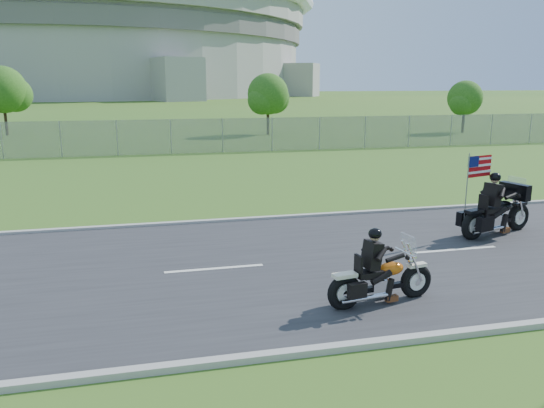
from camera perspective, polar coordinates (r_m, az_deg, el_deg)
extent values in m
plane|color=#2D5A1C|center=(12.35, 3.09, -6.42)|extent=(420.00, 420.00, 0.00)
cube|color=#28282B|center=(12.34, 3.09, -6.34)|extent=(120.00, 8.00, 0.04)
cube|color=#9E9B93|center=(16.09, -0.93, -1.57)|extent=(120.00, 0.18, 0.12)
cube|color=#9E9B93|center=(8.83, 10.67, -14.58)|extent=(120.00, 0.18, 0.12)
cube|color=gray|center=(31.37, -16.33, 6.84)|extent=(60.00, 0.03, 2.00)
cylinder|color=#A3A099|center=(182.03, -19.02, 14.23)|extent=(130.00, 130.00, 20.00)
cylinder|color=#605E5B|center=(182.39, -19.19, 16.42)|extent=(132.00, 132.00, 4.00)
cylinder|color=#A3A099|center=(182.92, -19.33, 18.29)|extent=(134.00, 134.00, 6.00)
torus|color=white|center=(183.37, -19.43, 19.53)|extent=(140.40, 140.40, 4.40)
cylinder|color=#382316|center=(42.30, -0.44, 9.19)|extent=(0.22, 0.22, 2.52)
sphere|color=#234F15|center=(42.22, -0.45, 11.75)|extent=(3.20, 3.20, 3.20)
sphere|color=#234F15|center=(42.84, 0.26, 11.29)|extent=(2.40, 2.40, 2.40)
sphere|color=#234F15|center=(41.72, -1.09, 11.11)|extent=(2.24, 2.24, 2.24)
cylinder|color=#382316|center=(46.50, -26.75, 8.34)|extent=(0.22, 0.22, 2.80)
sphere|color=#234F15|center=(46.43, -27.02, 10.91)|extent=(3.60, 3.60, 3.60)
sphere|color=#234F15|center=(46.80, -25.94, 10.53)|extent=(2.70, 2.70, 2.70)
cylinder|color=#382316|center=(46.72, 19.89, 8.62)|extent=(0.22, 0.22, 2.24)
sphere|color=#234F15|center=(46.64, 20.05, 10.67)|extent=(2.80, 2.80, 2.80)
sphere|color=#234F15|center=(47.31, 20.32, 10.29)|extent=(2.10, 2.10, 2.10)
sphere|color=#234F15|center=(46.10, 19.73, 10.18)|extent=(1.96, 1.96, 1.96)
torus|color=black|center=(10.71, 15.20, -7.98)|extent=(0.70, 0.26, 0.68)
torus|color=black|center=(9.90, 7.78, -9.41)|extent=(0.70, 0.26, 0.68)
ellipsoid|color=#D5600F|center=(10.27, 12.69, -6.78)|extent=(0.55, 0.37, 0.26)
cube|color=black|center=(10.03, 10.39, -7.37)|extent=(0.54, 0.35, 0.11)
cube|color=black|center=(9.94, 10.70, -5.39)|extent=(0.27, 0.40, 0.51)
sphere|color=black|center=(9.85, 11.02, -3.16)|extent=(0.28, 0.28, 0.25)
cube|color=silver|center=(10.34, 14.51, -4.16)|extent=(0.10, 0.43, 0.37)
torus|color=black|center=(16.37, 24.95, -1.27)|extent=(0.82, 0.41, 0.80)
torus|color=black|center=(14.95, 20.81, -2.17)|extent=(0.82, 0.41, 0.80)
ellipsoid|color=black|center=(15.75, 23.63, -0.22)|extent=(0.68, 0.50, 0.30)
cube|color=black|center=(15.32, 22.34, -0.61)|extent=(0.66, 0.48, 0.13)
cube|color=black|center=(15.27, 22.61, 0.95)|extent=(0.37, 0.49, 0.59)
sphere|color=black|center=(15.23, 22.88, 2.68)|extent=(0.36, 0.36, 0.29)
cube|color=black|center=(16.00, 24.65, 1.27)|extent=(0.47, 0.90, 0.43)
cube|color=#B70C11|center=(15.03, 21.45, 3.80)|extent=(0.84, 0.26, 0.56)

